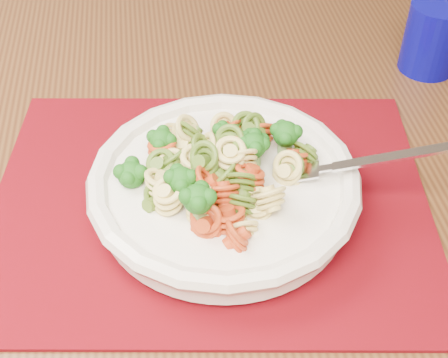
{
  "coord_description": "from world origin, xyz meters",
  "views": [
    {
      "loc": [
        0.27,
        -0.09,
        1.17
      ],
      "look_at": [
        0.28,
        0.33,
        0.77
      ],
      "focal_mm": 50.0,
      "sensor_mm": 36.0,
      "label": 1
    }
  ],
  "objects": [
    {
      "name": "fork",
      "position": [
        0.36,
        0.33,
        0.78
      ],
      "size": [
        0.18,
        0.05,
        0.08
      ],
      "primitive_type": null,
      "rotation": [
        0.0,
        -0.35,
        -0.15
      ],
      "color": "silver",
      "rests_on": "pasta_bowl"
    },
    {
      "name": "pasta_bowl",
      "position": [
        0.28,
        0.33,
        0.76
      ],
      "size": [
        0.25,
        0.25,
        0.05
      ],
      "color": "white",
      "rests_on": "placemat"
    },
    {
      "name": "placemat",
      "position": [
        0.27,
        0.34,
        0.73
      ],
      "size": [
        0.43,
        0.34,
        0.0
      ],
      "primitive_type": "cube",
      "rotation": [
        0.0,
        0.0,
        -0.03
      ],
      "color": "#610410",
      "rests_on": "dining_table"
    },
    {
      "name": "dining_table",
      "position": [
        0.2,
        0.45,
        0.64
      ],
      "size": [
        1.64,
        1.15,
        0.73
      ],
      "rotation": [
        0.0,
        0.0,
        0.11
      ],
      "color": "#513016",
      "rests_on": "ground"
    },
    {
      "name": "pasta_broccoli_heap",
      "position": [
        0.28,
        0.33,
        0.78
      ],
      "size": [
        0.22,
        0.22,
        0.06
      ],
      "primitive_type": null,
      "color": "#D9CC6B",
      "rests_on": "pasta_bowl"
    },
    {
      "name": "tumbler",
      "position": [
        0.54,
        0.57,
        0.77
      ],
      "size": [
        0.07,
        0.07,
        0.09
      ],
      "primitive_type": "cylinder",
      "color": "#060574",
      "rests_on": "dining_table"
    }
  ]
}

